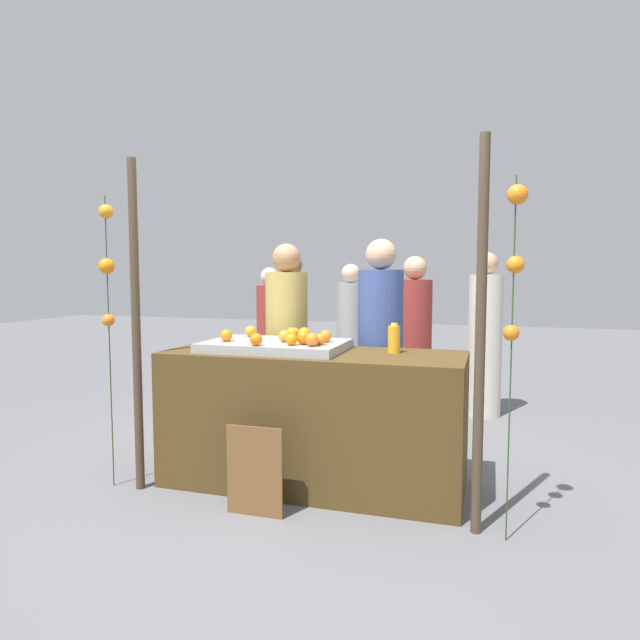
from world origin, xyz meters
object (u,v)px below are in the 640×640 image
object	(u,v)px
vendor_right	(380,360)
vendor_left	(287,356)
juice_bottle	(394,339)
chalkboard_sign	(255,472)
stall_counter	(313,418)
orange_0	(320,339)
orange_1	(292,334)

from	to	relation	value
vendor_right	vendor_left	bearing A→B (deg)	177.24
juice_bottle	chalkboard_sign	xyz separation A→B (m)	(-0.69, -0.68, -0.73)
chalkboard_sign	vendor_left	xyz separation A→B (m)	(-0.24, 1.18, 0.51)
stall_counter	vendor_right	xyz separation A→B (m)	(0.34, 0.57, 0.33)
stall_counter	orange_0	distance (m)	0.56
vendor_left	vendor_right	world-z (taller)	vendor_right
stall_counter	orange_1	world-z (taller)	orange_1
chalkboard_sign	vendor_left	distance (m)	1.30
chalkboard_sign	vendor_left	bearing A→B (deg)	101.48
juice_bottle	vendor_right	bearing A→B (deg)	111.45
vendor_left	vendor_right	size ratio (longest dim) A/B	0.99
vendor_right	juice_bottle	bearing A→B (deg)	-68.55
juice_bottle	stall_counter	bearing A→B (deg)	-167.40
orange_0	vendor_right	bearing A→B (deg)	67.86
stall_counter	juice_bottle	world-z (taller)	juice_bottle
orange_0	chalkboard_sign	size ratio (longest dim) A/B	0.13
vendor_left	chalkboard_sign	bearing A→B (deg)	-78.52
stall_counter	juice_bottle	xyz separation A→B (m)	(0.52, 0.12, 0.54)
juice_bottle	vendor_left	xyz separation A→B (m)	(-0.93, 0.49, -0.22)
orange_0	vendor_right	xyz separation A→B (m)	(0.27, 0.65, -0.22)
orange_0	orange_1	xyz separation A→B (m)	(-0.27, 0.22, 0.01)
orange_0	chalkboard_sign	xyz separation A→B (m)	(-0.25, -0.49, -0.73)
juice_bottle	chalkboard_sign	world-z (taller)	juice_bottle
juice_bottle	vendor_left	distance (m)	1.08
juice_bottle	chalkboard_sign	size ratio (longest dim) A/B	0.36
orange_1	juice_bottle	distance (m)	0.72
chalkboard_sign	orange_1	bearing A→B (deg)	92.04
orange_1	chalkboard_sign	distance (m)	1.02
stall_counter	chalkboard_sign	world-z (taller)	stall_counter
orange_0	orange_1	world-z (taller)	orange_1
stall_counter	vendor_right	world-z (taller)	vendor_right
orange_1	vendor_right	size ratio (longest dim) A/B	0.05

